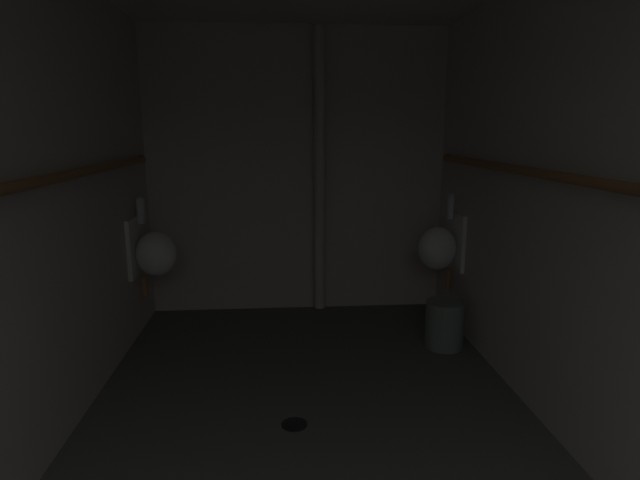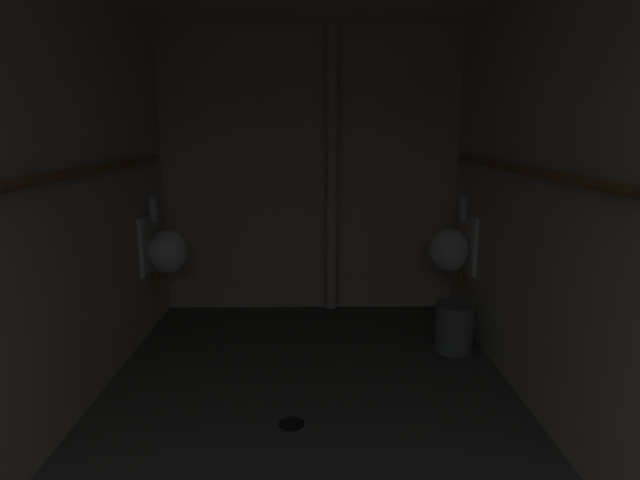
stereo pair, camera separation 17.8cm
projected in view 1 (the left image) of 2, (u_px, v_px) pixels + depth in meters
floor at (315, 477)px, 2.40m from camera, size 2.59×4.59×0.08m
wall_right at (607, 214)px, 2.24m from camera, size 0.06×4.59×2.36m
wall_back at (297, 173)px, 4.36m from camera, size 2.59×0.06×2.36m
urinal_left_mid at (153, 252)px, 3.84m from camera, size 0.32×0.30×0.76m
urinal_right_mid at (440, 247)px, 4.02m from camera, size 0.32×0.30×0.76m
supply_pipe_left at (18, 186)px, 2.05m from camera, size 0.06×3.82×0.06m
supply_pipe_right at (588, 182)px, 2.22m from camera, size 0.06×3.87×0.06m
standpipe_back_wall at (319, 174)px, 4.26m from camera, size 0.10×0.10×2.31m
floor_drain at (294, 424)px, 2.75m from camera, size 0.14×0.14×0.01m
waste_bin at (444, 324)px, 3.71m from camera, size 0.27×0.27×0.34m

